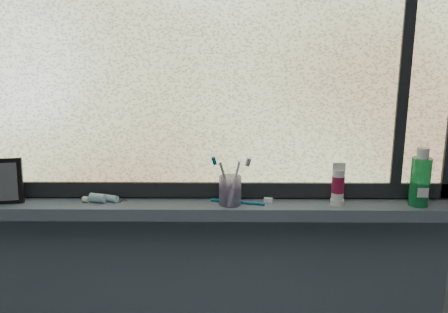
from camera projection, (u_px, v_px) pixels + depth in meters
name	position (u px, v px, depth m)	size (l,w,h in m)	color
wall_back	(213.00, 129.00, 1.64)	(3.00, 0.01, 2.50)	#9EA3A8
windowsill	(213.00, 208.00, 1.63)	(1.62, 0.14, 0.04)	slate
window_pane	(213.00, 41.00, 1.55)	(1.50, 0.01, 1.00)	silver
frame_bottom	(213.00, 189.00, 1.66)	(1.60, 0.03, 0.05)	black
frame_mullion	(407.00, 42.00, 1.54)	(0.04, 0.03, 1.00)	black
vanity_mirror	(4.00, 181.00, 1.60)	(0.12, 0.06, 0.15)	black
toothpaste_tube	(103.00, 198.00, 1.62)	(0.16, 0.03, 0.03)	white
toothbrush_cup	(230.00, 190.00, 1.59)	(0.07, 0.07, 0.09)	#AE96C7
toothbrush_lying	(238.00, 201.00, 1.61)	(0.22, 0.02, 0.01)	#0E5F80
mouthwash_bottle	(421.00, 177.00, 1.57)	(0.06, 0.06, 0.16)	green
cream_tube	(338.00, 182.00, 1.59)	(0.04, 0.04, 0.10)	silver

